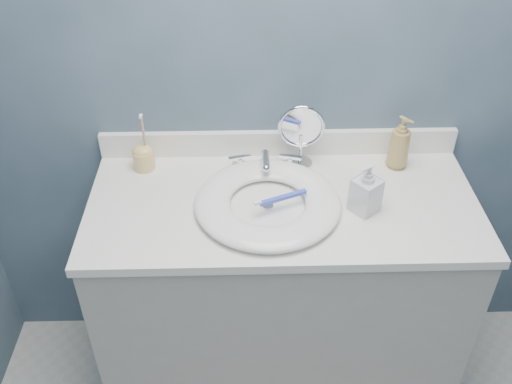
{
  "coord_description": "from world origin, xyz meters",
  "views": [
    {
      "loc": [
        -0.12,
        -0.41,
        1.99
      ],
      "look_at": [
        -0.09,
        0.94,
        0.94
      ],
      "focal_mm": 40.0,
      "sensor_mm": 36.0,
      "label": 1
    }
  ],
  "objects_px": {
    "soap_bottle_amber": "(400,142)",
    "soap_bottle_clear": "(367,188)",
    "toothbrush_holder": "(144,156)",
    "makeup_mirror": "(301,133)"
  },
  "relations": [
    {
      "from": "soap_bottle_amber",
      "to": "soap_bottle_clear",
      "type": "bearing_deg",
      "value": -162.32
    },
    {
      "from": "makeup_mirror",
      "to": "soap_bottle_amber",
      "type": "distance_m",
      "value": 0.33
    },
    {
      "from": "soap_bottle_amber",
      "to": "soap_bottle_clear",
      "type": "height_order",
      "value": "soap_bottle_amber"
    },
    {
      "from": "toothbrush_holder",
      "to": "makeup_mirror",
      "type": "bearing_deg",
      "value": 0.65
    },
    {
      "from": "makeup_mirror",
      "to": "soap_bottle_amber",
      "type": "xyz_separation_m",
      "value": [
        0.33,
        -0.02,
        -0.03
      ]
    },
    {
      "from": "makeup_mirror",
      "to": "soap_bottle_amber",
      "type": "height_order",
      "value": "makeup_mirror"
    },
    {
      "from": "soap_bottle_amber",
      "to": "soap_bottle_clear",
      "type": "relative_size",
      "value": 1.13
    },
    {
      "from": "toothbrush_holder",
      "to": "soap_bottle_amber",
      "type": "bearing_deg",
      "value": -0.69
    },
    {
      "from": "soap_bottle_amber",
      "to": "toothbrush_holder",
      "type": "bearing_deg",
      "value": 140.21
    },
    {
      "from": "makeup_mirror",
      "to": "toothbrush_holder",
      "type": "xyz_separation_m",
      "value": [
        -0.52,
        -0.01,
        -0.08
      ]
    }
  ]
}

